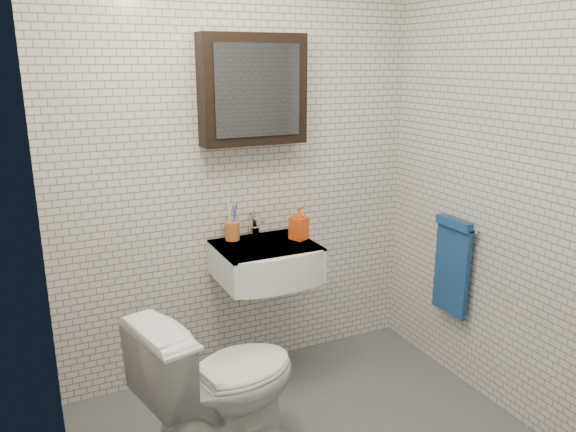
{
  "coord_description": "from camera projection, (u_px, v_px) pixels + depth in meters",
  "views": [
    {
      "loc": [
        -1.13,
        -2.0,
        1.86
      ],
      "look_at": [
        0.04,
        0.45,
        1.1
      ],
      "focal_mm": 35.0,
      "sensor_mm": 36.0,
      "label": 1
    }
  ],
  "objects": [
    {
      "name": "soap_bottle",
      "position": [
        299.0,
        223.0,
        3.25
      ],
      "size": [
        0.12,
        0.12,
        0.19
      ],
      "primitive_type": "imported",
      "rotation": [
        0.0,
        0.0,
        0.39
      ],
      "color": "orange",
      "rests_on": "washbasin"
    },
    {
      "name": "mirror_cabinet",
      "position": [
        253.0,
        90.0,
        3.08
      ],
      "size": [
        0.6,
        0.15,
        0.6
      ],
      "color": "black",
      "rests_on": "room_shell"
    },
    {
      "name": "toilet",
      "position": [
        221.0,
        383.0,
        2.64
      ],
      "size": [
        0.85,
        0.61,
        0.78
      ],
      "primitive_type": "imported",
      "rotation": [
        0.0,
        0.0,
        1.81
      ],
      "color": "white",
      "rests_on": "ground"
    },
    {
      "name": "towel_rail",
      "position": [
        452.0,
        263.0,
        3.25
      ],
      "size": [
        0.09,
        0.3,
        0.58
      ],
      "color": "silver",
      "rests_on": "room_shell"
    },
    {
      "name": "toothbrush_cup",
      "position": [
        232.0,
        230.0,
        3.25
      ],
      "size": [
        0.1,
        0.1,
        0.24
      ],
      "rotation": [
        0.0,
        0.0,
        0.17
      ],
      "color": "#C46531",
      "rests_on": "washbasin"
    },
    {
      "name": "faucet",
      "position": [
        255.0,
        226.0,
        3.29
      ],
      "size": [
        0.06,
        0.2,
        0.15
      ],
      "color": "silver",
      "rests_on": "washbasin"
    },
    {
      "name": "room_shell",
      "position": [
        327.0,
        158.0,
        2.32
      ],
      "size": [
        2.22,
        2.02,
        2.51
      ],
      "color": "silver",
      "rests_on": "ground"
    },
    {
      "name": "washbasin",
      "position": [
        269.0,
        262.0,
        3.17
      ],
      "size": [
        0.55,
        0.5,
        0.2
      ],
      "color": "white",
      "rests_on": "room_shell"
    }
  ]
}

